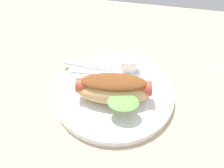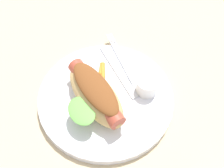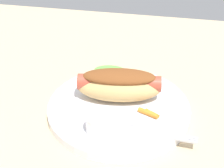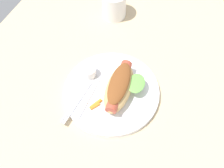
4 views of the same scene
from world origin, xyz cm
name	(u,v)px [view 2 (image 2 of 4)]	position (x,y,z in cm)	size (l,w,h in cm)	color
ground_plane	(91,96)	(0.00, 0.00, -0.90)	(120.00, 90.00, 1.80)	tan
plate	(106,99)	(2.79, 2.03, 0.80)	(25.50, 25.50, 1.60)	white
hot_dog	(94,94)	(3.17, -0.37, 4.63)	(16.08, 10.10, 5.73)	tan
sauce_ramekin	(147,86)	(4.72, 9.65, 3.19)	(4.02, 4.02, 3.19)	white
fork	(124,63)	(-2.73, 8.60, 1.80)	(15.92, 2.04, 0.40)	silver
knife	(118,71)	(-1.57, 6.73, 1.78)	(14.07, 1.40, 0.36)	silver
carrot_garnish	(102,70)	(-2.91, 3.88, 2.00)	(3.88, 2.25, 0.85)	orange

